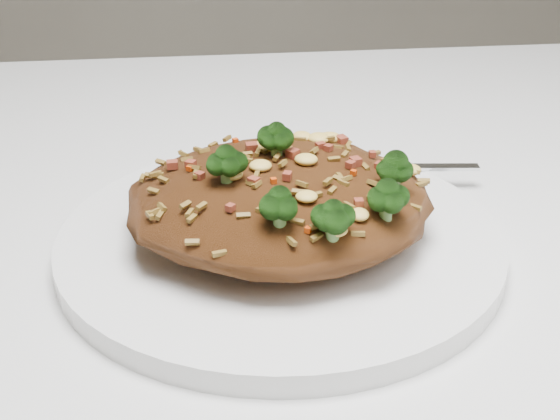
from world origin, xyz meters
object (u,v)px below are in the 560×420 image
object	(u,v)px
fork	(377,167)
fried_rice	(281,189)
dining_table	(434,330)
plate	(280,242)

from	to	relation	value
fork	fried_rice	bearing A→B (deg)	-127.09
dining_table	plate	size ratio (longest dim) A/B	4.41
fried_rice	fork	distance (m)	0.12
fried_rice	fork	size ratio (longest dim) A/B	1.12
fork	dining_table	bearing A→B (deg)	-50.58
dining_table	fried_rice	world-z (taller)	fried_rice
fried_rice	plate	bearing A→B (deg)	116.62
dining_table	plate	distance (m)	0.15
dining_table	fork	distance (m)	0.12
plate	fork	xyz separation A→B (m)	(0.08, 0.08, 0.01)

